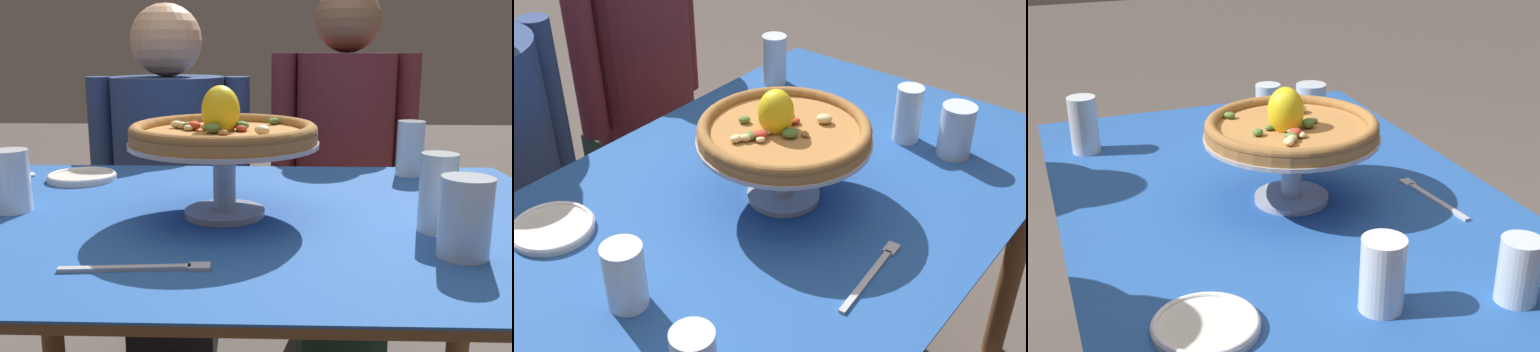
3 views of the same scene
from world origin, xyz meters
The scene contains 12 objects.
dining_table centered at (0.00, 0.00, 0.63)m, with size 1.27×0.88×0.74m.
pizza_stand centered at (-0.04, -0.02, 0.84)m, with size 0.35×0.35×0.14m.
pizza centered at (-0.04, -0.01, 0.90)m, with size 0.34×0.34×0.10m.
water_glass_side_left centered at (-0.45, 0.00, 0.79)m, with size 0.07×0.07×0.12m.
water_glass_side_right centered at (0.33, -0.10, 0.80)m, with size 0.06×0.06×0.14m.
water_glass_front_right centered at (0.34, -0.22, 0.79)m, with size 0.08×0.08×0.12m.
water_glass_back_right centered at (0.39, 0.34, 0.80)m, with size 0.07×0.07×0.14m.
side_plate centered at (-0.41, 0.27, 0.75)m, with size 0.16×0.16×0.02m.
dinner_fork centered at (-0.13, -0.29, 0.74)m, with size 0.22×0.04×0.01m.
sugar_packet centered at (-0.57, 0.30, 0.74)m, with size 0.05×0.04×0.01m, color silver.
diner_left centered at (-0.28, 0.74, 0.59)m, with size 0.52×0.37×1.19m.
diner_right centered at (0.28, 0.78, 0.59)m, with size 0.48×0.33×1.24m.
Camera 1 is at (0.05, -1.01, 1.04)m, focal length 38.72 mm.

